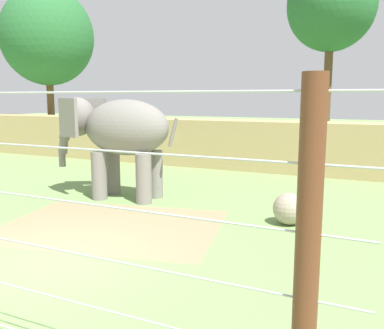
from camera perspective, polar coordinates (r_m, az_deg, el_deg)
The scene contains 7 objects.
ground_plane at distance 9.00m, azimuth -18.88°, elevation -12.38°, with size 120.00×120.00×0.00m, color #759956.
dirt_patch at distance 10.97m, azimuth -10.85°, elevation -8.14°, with size 5.41×3.97×0.01m, color #937F5B.
embankment_wall at distance 19.29m, azimuth 7.13°, elevation 2.71°, with size 36.00×1.80×2.20m, color tan.
elephant at distance 13.59m, azimuth -10.14°, elevation 4.39°, with size 4.35×1.93×3.23m.
enrichment_ball at distance 11.06m, azimuth 13.03°, elevation -5.87°, with size 0.82×0.82×0.82m, color gray.
tree_left_of_centre at distance 28.30m, azimuth -19.06°, elevation 16.04°, with size 5.61×5.61×9.84m.
tree_behind_wall at distance 24.63m, azimuth 18.40°, elevation 19.78°, with size 4.60×4.60×10.44m.
Camera 1 is at (5.95, -5.94, 3.22)m, focal length 39.27 mm.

